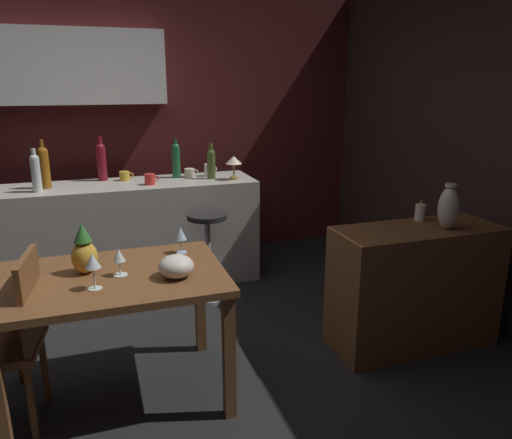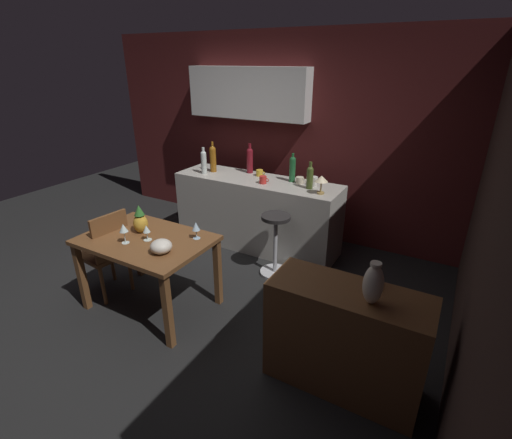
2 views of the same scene
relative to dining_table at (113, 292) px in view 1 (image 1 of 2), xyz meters
The scene contains 25 objects.
ground_plane 0.70m from the dining_table, 69.02° to the left, with size 9.00×9.00×0.00m, color black.
wall_kitchen_back 2.45m from the dining_table, 89.13° to the left, with size 5.20×0.33×2.60m.
wall_side_right 2.78m from the dining_table, 11.78° to the left, with size 0.10×4.40×2.60m, color #33231E.
dining_table is the anchor object (origin of this frame).
kitchen_counter 1.67m from the dining_table, 81.65° to the left, with size 2.10×0.60×0.90m, color #B2ADA3.
sideboard_cabinet 1.92m from the dining_table, ahead, with size 1.10×0.44×0.82m, color brown.
chair_near_window 0.53m from the dining_table, behind, with size 0.44×0.44×0.92m.
bar_stool 1.39m from the dining_table, 55.46° to the left, with size 0.34×0.34×0.72m.
wine_glass_left 0.30m from the dining_table, 118.42° to the right, with size 0.08×0.08×0.19m.
wine_glass_right 0.21m from the dining_table, 21.10° to the right, with size 0.08×0.08×0.15m.
wine_glass_center 0.52m from the dining_table, 29.18° to the left, with size 0.07×0.07×0.16m.
pineapple_centerpiece 0.26m from the dining_table, 148.57° to the left, with size 0.14×0.14×0.28m.
fruit_bowl 0.38m from the dining_table, 22.59° to the right, with size 0.19×0.19×0.12m, color beige.
wine_bottle_clear 1.65m from the dining_table, 107.04° to the left, with size 0.07×0.07×0.34m.
wine_bottle_ruby 1.90m from the dining_table, 89.25° to the left, with size 0.08×0.08×0.38m.
wine_bottle_olive 1.92m from the dining_table, 60.09° to the left, with size 0.07×0.07×0.31m.
wine_bottle_amber 1.76m from the dining_table, 104.11° to the left, with size 0.08×0.08×0.39m.
wine_bottle_green 1.94m from the dining_table, 69.80° to the left, with size 0.07×0.07×0.34m.
cup_mustard 1.82m from the dining_table, 83.45° to the left, with size 0.12×0.09×0.08m.
cup_red 1.61m from the dining_table, 75.70° to the left, with size 0.12×0.08×0.09m.
cup_cream 1.93m from the dining_table, 66.33° to the left, with size 0.13×0.09×0.08m.
cup_white 2.01m from the dining_table, 61.66° to the left, with size 0.12×0.08×0.11m.
counter_lamp 1.93m from the dining_table, 53.83° to the left, with size 0.14×0.14×0.20m.
pillar_candle_tall 2.04m from the dining_table, ahead, with size 0.07×0.07×0.14m.
vase_ceramic_ivory 2.09m from the dining_table, ahead, with size 0.13×0.13×0.29m.
Camera 1 is at (-0.13, -2.76, 1.72)m, focal length 34.06 mm.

